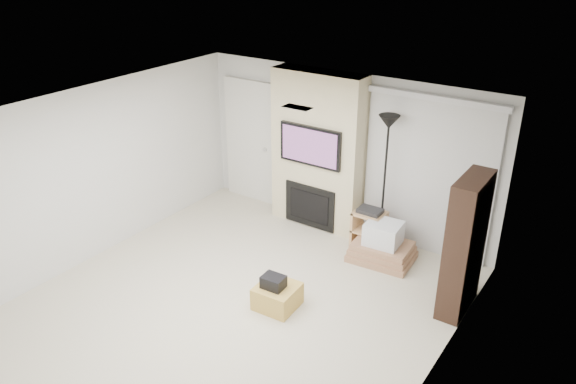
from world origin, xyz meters
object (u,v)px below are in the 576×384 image
Objects in this scene: floor_lamp at (387,145)px; box_stack at (382,246)px; av_stand at (369,228)px; ottoman at (277,296)px; bookshelf at (465,246)px.

floor_lamp is 1.46m from box_stack.
av_stand is at bearing 149.66° from box_stack.
box_stack is (0.22, -0.39, -1.39)m from floor_lamp.
bookshelf is (1.90, 1.27, 0.75)m from ottoman.
box_stack is at bearing 70.93° from ottoman.
av_stand is 0.39m from box_stack.
ottoman is 1.99m from av_stand.
av_stand is (0.30, 1.96, 0.20)m from ottoman.
floor_lamp reaches higher than ottoman.
av_stand reaches higher than ottoman.
box_stack is 0.52× the size of bookshelf.
floor_lamp is 3.11× the size of av_stand.
bookshelf reaches higher than ottoman.
ottoman is at bearing -109.07° from box_stack.
ottoman is 0.53× the size of box_stack.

